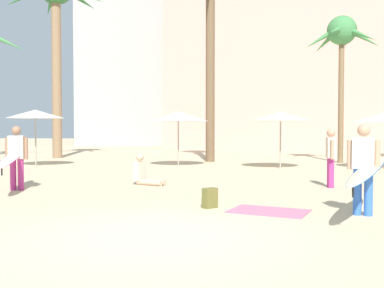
{
  "coord_description": "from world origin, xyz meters",
  "views": [
    {
      "loc": [
        1.24,
        -7.07,
        1.7
      ],
      "look_at": [
        0.29,
        4.35,
        1.28
      ],
      "focal_mm": 43.49,
      "sensor_mm": 36.0,
      "label": 1
    }
  ],
  "objects_px": {
    "backpack": "(210,198)",
    "palm_tree_center": "(342,39)",
    "cafe_umbrella_3": "(281,116)",
    "cafe_umbrella_4": "(178,117)",
    "cafe_umbrella_1": "(35,114)",
    "person_mid_left": "(144,174)",
    "person_mid_center": "(365,168)",
    "person_far_right": "(331,155)",
    "person_mid_right": "(14,156)",
    "beach_towel": "(269,211)",
    "palm_tree_right": "(56,4)"
  },
  "relations": [
    {
      "from": "backpack",
      "to": "palm_tree_center",
      "type": "bearing_deg",
      "value": -66.77
    },
    {
      "from": "cafe_umbrella_3",
      "to": "cafe_umbrella_4",
      "type": "xyz_separation_m",
      "value": [
        -4.26,
        0.8,
        0.02
      ]
    },
    {
      "from": "cafe_umbrella_1",
      "to": "person_mid_left",
      "type": "bearing_deg",
      "value": -44.87
    },
    {
      "from": "cafe_umbrella_1",
      "to": "person_mid_center",
      "type": "distance_m",
      "value": 14.99
    },
    {
      "from": "person_mid_left",
      "to": "person_far_right",
      "type": "xyz_separation_m",
      "value": [
        5.33,
        -0.2,
        0.58
      ]
    },
    {
      "from": "cafe_umbrella_3",
      "to": "person_mid_left",
      "type": "bearing_deg",
      "value": -129.07
    },
    {
      "from": "person_far_right",
      "to": "person_mid_right",
      "type": "bearing_deg",
      "value": 11.73
    },
    {
      "from": "person_mid_left",
      "to": "person_mid_center",
      "type": "distance_m",
      "value": 6.81
    },
    {
      "from": "beach_towel",
      "to": "person_mid_right",
      "type": "distance_m",
      "value": 7.0
    },
    {
      "from": "palm_tree_center",
      "to": "backpack",
      "type": "height_order",
      "value": "palm_tree_center"
    },
    {
      "from": "palm_tree_center",
      "to": "person_mid_left",
      "type": "xyz_separation_m",
      "value": [
        -7.73,
        -9.05,
        -5.51
      ]
    },
    {
      "from": "cafe_umbrella_1",
      "to": "backpack",
      "type": "distance_m",
      "value": 12.55
    },
    {
      "from": "person_mid_left",
      "to": "person_far_right",
      "type": "bearing_deg",
      "value": 22.96
    },
    {
      "from": "palm_tree_center",
      "to": "person_far_right",
      "type": "xyz_separation_m",
      "value": [
        -2.4,
        -9.26,
        -4.92
      ]
    },
    {
      "from": "cafe_umbrella_4",
      "to": "person_mid_right",
      "type": "bearing_deg",
      "value": -113.31
    },
    {
      "from": "palm_tree_center",
      "to": "beach_towel",
      "type": "bearing_deg",
      "value": -108.6
    },
    {
      "from": "person_mid_left",
      "to": "person_far_right",
      "type": "relative_size",
      "value": 0.61
    },
    {
      "from": "cafe_umbrella_4",
      "to": "beach_towel",
      "type": "relative_size",
      "value": 1.69
    },
    {
      "from": "person_far_right",
      "to": "cafe_umbrella_4",
      "type": "bearing_deg",
      "value": -50.44
    },
    {
      "from": "backpack",
      "to": "person_mid_left",
      "type": "relative_size",
      "value": 0.42
    },
    {
      "from": "cafe_umbrella_4",
      "to": "beach_towel",
      "type": "height_order",
      "value": "cafe_umbrella_4"
    },
    {
      "from": "backpack",
      "to": "person_far_right",
      "type": "bearing_deg",
      "value": -85.08
    },
    {
      "from": "palm_tree_right",
      "to": "cafe_umbrella_4",
      "type": "xyz_separation_m",
      "value": [
        7.21,
        -4.82,
        -6.19
      ]
    },
    {
      "from": "beach_towel",
      "to": "cafe_umbrella_3",
      "type": "bearing_deg",
      "value": 82.67
    },
    {
      "from": "palm_tree_center",
      "to": "person_mid_right",
      "type": "distance_m",
      "value": 16.04
    },
    {
      "from": "person_mid_right",
      "to": "person_far_right",
      "type": "xyz_separation_m",
      "value": [
        8.51,
        1.43,
        -0.02
      ]
    },
    {
      "from": "person_mid_center",
      "to": "person_far_right",
      "type": "distance_m",
      "value": 4.32
    },
    {
      "from": "cafe_umbrella_4",
      "to": "person_mid_center",
      "type": "height_order",
      "value": "cafe_umbrella_4"
    },
    {
      "from": "palm_tree_right",
      "to": "cafe_umbrella_3",
      "type": "height_order",
      "value": "palm_tree_right"
    },
    {
      "from": "beach_towel",
      "to": "person_mid_left",
      "type": "relative_size",
      "value": 1.52
    },
    {
      "from": "cafe_umbrella_4",
      "to": "beach_towel",
      "type": "distance_m",
      "value": 11.15
    },
    {
      "from": "cafe_umbrella_4",
      "to": "backpack",
      "type": "height_order",
      "value": "cafe_umbrella_4"
    },
    {
      "from": "cafe_umbrella_1",
      "to": "beach_towel",
      "type": "relative_size",
      "value": 1.6
    },
    {
      "from": "cafe_umbrella_3",
      "to": "person_far_right",
      "type": "height_order",
      "value": "cafe_umbrella_3"
    },
    {
      "from": "cafe_umbrella_1",
      "to": "person_far_right",
      "type": "distance_m",
      "value": 12.68
    },
    {
      "from": "backpack",
      "to": "person_mid_left",
      "type": "xyz_separation_m",
      "value": [
        -2.09,
        3.8,
        0.12
      ]
    },
    {
      "from": "person_mid_right",
      "to": "palm_tree_right",
      "type": "bearing_deg",
      "value": 7.98
    },
    {
      "from": "cafe_umbrella_3",
      "to": "backpack",
      "type": "distance_m",
      "value": 9.9
    },
    {
      "from": "cafe_umbrella_1",
      "to": "person_far_right",
      "type": "relative_size",
      "value": 1.47
    },
    {
      "from": "backpack",
      "to": "cafe_umbrella_1",
      "type": "bearing_deg",
      "value": -3.58
    },
    {
      "from": "person_mid_left",
      "to": "palm_tree_right",
      "type": "bearing_deg",
      "value": 146.82
    },
    {
      "from": "person_mid_left",
      "to": "cafe_umbrella_1",
      "type": "bearing_deg",
      "value": 160.27
    },
    {
      "from": "person_far_right",
      "to": "person_mid_center",
      "type": "bearing_deg",
      "value": 88.62
    },
    {
      "from": "beach_towel",
      "to": "person_mid_right",
      "type": "height_order",
      "value": "person_mid_right"
    },
    {
      "from": "palm_tree_right",
      "to": "cafe_umbrella_1",
      "type": "bearing_deg",
      "value": -78.18
    },
    {
      "from": "cafe_umbrella_1",
      "to": "person_far_right",
      "type": "xyz_separation_m",
      "value": [
        11.11,
        -5.96,
        -1.34
      ]
    },
    {
      "from": "cafe_umbrella_1",
      "to": "cafe_umbrella_3",
      "type": "bearing_deg",
      "value": -0.88
    },
    {
      "from": "person_mid_left",
      "to": "person_mid_right",
      "type": "bearing_deg",
      "value": -127.67
    },
    {
      "from": "palm_tree_right",
      "to": "cafe_umbrella_4",
      "type": "height_order",
      "value": "palm_tree_right"
    },
    {
      "from": "palm_tree_right",
      "to": "person_mid_left",
      "type": "bearing_deg",
      "value": -58.32
    }
  ]
}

